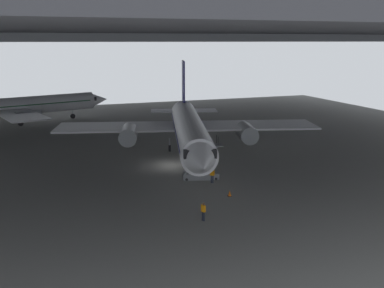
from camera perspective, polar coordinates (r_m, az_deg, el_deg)
The scene contains 8 objects.
ground_plane at distance 53.30m, azimuth -2.57°, elevation -2.74°, with size 110.00×110.00×0.00m, color gray.
hangar_structure at distance 64.55m, azimuth -6.60°, elevation 14.00°, with size 121.00×99.00×16.31m.
airplane_main at distance 57.27m, azimuth -0.36°, elevation 1.93°, with size 35.61×36.11×11.48m.
boarding_stairs at distance 48.12m, azimuth 1.20°, elevation -3.57°, with size 4.42×2.48×4.66m.
crew_worker_near_nose at distance 37.08m, azimuth 1.45°, elevation -8.46°, with size 0.34×0.52×1.58m.
crew_worker_by_stairs at distance 46.64m, azimuth 2.58°, elevation -3.89°, with size 0.41×0.43×1.61m.
airplane_distant at distance 85.31m, azimuth -20.38°, elevation 4.60°, with size 30.56×30.15×9.96m.
traffic_cone_orange at distance 43.02m, azimuth 4.81°, elevation -6.27°, with size 0.36×0.36×0.60m.
Camera 1 is at (-15.30, -48.97, 14.47)m, focal length 41.96 mm.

